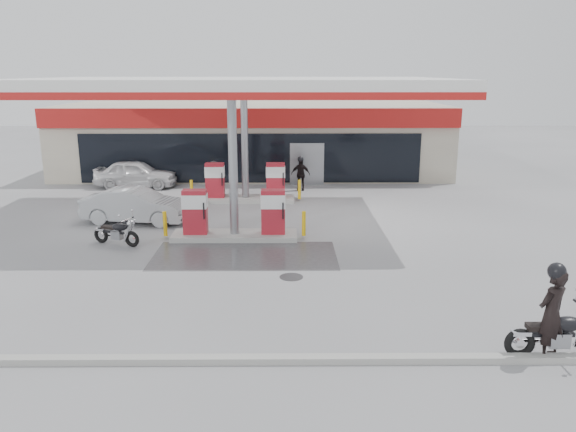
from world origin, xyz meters
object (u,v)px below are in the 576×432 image
(biker_main, at_px, (551,314))
(biker_walking, at_px, (300,174))
(pump_island_far, at_px, (245,186))
(parked_car_left, at_px, (138,169))
(parked_car_right, at_px, (332,166))
(parked_motorcycle, at_px, (117,233))
(hatchback_silver, at_px, (136,205))
(sedan_white, at_px, (136,174))
(main_motorcycle, at_px, (558,336))
(attendant, at_px, (215,179))
(pump_island_near, at_px, (234,219))

(biker_main, relative_size, biker_walking, 1.21)
(pump_island_far, bearing_deg, parked_car_left, 139.21)
(pump_island_far, distance_m, parked_car_right, 7.50)
(parked_motorcycle, height_order, parked_car_right, parked_car_right)
(pump_island_far, distance_m, hatchback_silver, 5.59)
(sedan_white, xyz_separation_m, biker_walking, (8.51, -0.78, 0.10))
(main_motorcycle, relative_size, hatchback_silver, 0.51)
(attendant, xyz_separation_m, parked_car_right, (6.04, 5.00, -0.24))
(main_motorcycle, height_order, biker_walking, biker_walking)
(main_motorcycle, height_order, parked_car_left, main_motorcycle)
(biker_main, distance_m, attendant, 18.12)
(parked_car_right, bearing_deg, pump_island_far, 119.33)
(attendant, bearing_deg, main_motorcycle, -160.00)
(attendant, distance_m, biker_walking, 4.40)
(pump_island_near, xyz_separation_m, pump_island_far, (0.00, 6.00, 0.00))
(main_motorcycle, xyz_separation_m, parked_car_right, (-3.03, 20.80, 0.13))
(pump_island_far, relative_size, attendant, 2.99)
(pump_island_far, xyz_separation_m, parked_car_left, (-6.34, 5.47, -0.15))
(pump_island_near, bearing_deg, parked_motorcycle, -168.54)
(biker_walking, bearing_deg, parked_car_left, 165.74)
(pump_island_near, xyz_separation_m, attendant, (-1.54, 7.00, 0.15))
(main_motorcycle, bearing_deg, sedan_white, 126.47)
(pump_island_near, distance_m, sedan_white, 10.93)
(biker_main, relative_size, parked_motorcycle, 1.11)
(biker_main, bearing_deg, pump_island_far, -94.55)
(sedan_white, bearing_deg, pump_island_far, -116.54)
(pump_island_far, distance_m, parked_motorcycle, 7.91)
(pump_island_near, bearing_deg, biker_main, -50.20)
(pump_island_near, xyz_separation_m, main_motorcycle, (7.53, -8.80, -0.22))
(main_motorcycle, height_order, attendant, attendant)
(main_motorcycle, height_order, sedan_white, sedan_white)
(pump_island_near, height_order, hatchback_silver, pump_island_near)
(parked_car_right, bearing_deg, attendant, 105.81)
(pump_island_far, height_order, parked_car_left, pump_island_far)
(pump_island_near, bearing_deg, parked_car_right, 69.44)
(parked_motorcycle, xyz_separation_m, parked_car_left, (-2.34, 12.28, 0.13))
(pump_island_far, relative_size, biker_main, 2.60)
(pump_island_far, relative_size, parked_car_left, 1.34)
(pump_island_near, relative_size, biker_walking, 3.16)
(biker_main, bearing_deg, pump_island_near, -81.10)
(biker_main, xyz_separation_m, parked_motorcycle, (-11.34, 7.99, -0.56))
(pump_island_far, bearing_deg, pump_island_near, -90.00)
(sedan_white, distance_m, attendant, 4.88)
(hatchback_silver, height_order, parked_car_right, hatchback_silver)
(parked_car_right, bearing_deg, parked_car_left, 68.99)
(parked_motorcycle, xyz_separation_m, sedan_white, (-1.89, 10.01, 0.29))
(hatchback_silver, bearing_deg, sedan_white, 22.55)
(attendant, bearing_deg, parked_motorcycle, 152.62)
(parked_motorcycle, relative_size, biker_walking, 1.10)
(parked_motorcycle, xyz_separation_m, parked_car_right, (8.51, 12.81, 0.19))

